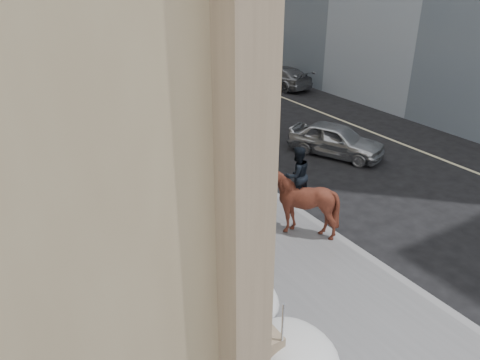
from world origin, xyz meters
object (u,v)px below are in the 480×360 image
car_silver (336,140)px  car_grey (281,77)px  mounted_horse_right (298,198)px  pedestrian (255,214)px  mounted_horse_left (224,201)px

car_silver → car_grey: size_ratio=0.89×
mounted_horse_right → pedestrian: (-1.27, 0.35, -0.31)m
mounted_horse_right → pedestrian: mounted_horse_right is taller
mounted_horse_left → car_grey: size_ratio=0.59×
car_silver → car_grey: (4.87, 10.49, -0.03)m
mounted_horse_left → mounted_horse_right: bearing=134.2°
car_grey → mounted_horse_left: bearing=43.9°
mounted_horse_left → pedestrian: (0.61, -0.76, -0.24)m
pedestrian → mounted_horse_right: bearing=-1.3°
mounted_horse_left → pedestrian: 1.00m
pedestrian → car_grey: 18.35m
car_grey → car_silver: bearing=60.7°
mounted_horse_left → car_silver: bearing=-172.2°
car_silver → car_grey: bearing=40.2°
mounted_horse_left → pedestrian: size_ratio=1.61×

